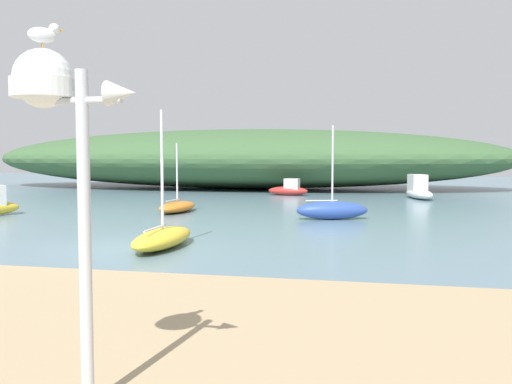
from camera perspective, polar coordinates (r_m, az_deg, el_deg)
The scene contains 9 objects.
ground_plane at distance 15.59m, azimuth -13.88°, elevation -5.86°, with size 120.00×120.00×0.00m, color slate.
distant_hill at distance 44.64m, azimuth -1.57°, elevation 3.51°, with size 43.36×14.80×4.78m, color #3D6038.
mast_structure at distance 5.43m, azimuth -20.43°, elevation 8.37°, with size 1.22×0.60×3.37m.
seagull_on_radar at distance 5.59m, azimuth -21.36°, elevation 15.22°, with size 0.29×0.30×0.24m.
sailboat_mid_channel at distance 15.60m, azimuth -9.76°, elevation -4.73°, with size 1.15×3.45×3.88m.
sailboat_outer_mooring at distance 25.27m, azimuth -8.26°, elevation -1.53°, with size 1.38×3.17×3.19m.
motorboat_far_right at distance 35.99m, azimuth 3.48°, elevation 0.30°, with size 2.78×1.20×1.11m.
sailboat_far_left at distance 22.43m, azimuth 8.00°, elevation -1.87°, with size 3.09×1.71×3.83m.
motorboat_west_reach at distance 34.53m, azimuth 16.71°, elevation 0.17°, with size 1.94×3.97×1.47m.
Camera 1 is at (6.75, -13.82, 2.57)m, focal length 38.10 mm.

